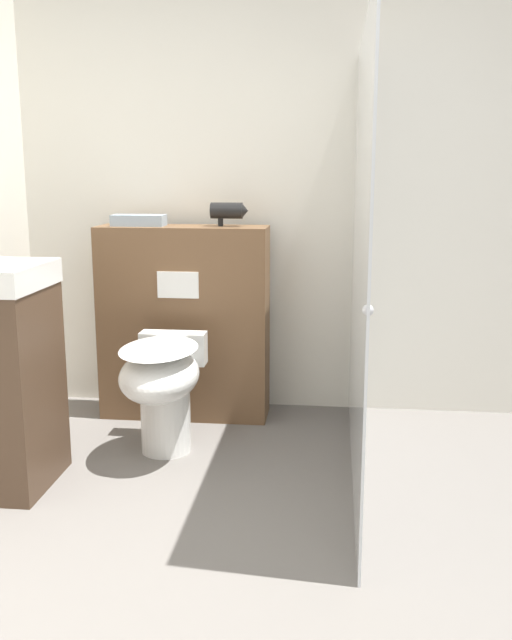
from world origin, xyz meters
TOP-DOWN VIEW (x-y plane):
  - ground_plane at (0.00, 0.00)m, footprint 12.00×12.00m
  - wall_back at (0.00, 2.15)m, footprint 8.00×0.06m
  - partition_panel at (-0.38, 1.90)m, footprint 0.92×0.29m
  - shower_glass at (0.54, 1.20)m, footprint 0.04×1.84m
  - toilet at (-0.37, 1.32)m, footprint 0.37×0.62m
  - hair_drier at (-0.13, 1.92)m, footprint 0.20×0.09m
  - folded_towel at (-0.62, 1.89)m, footprint 0.28×0.13m

SIDE VIEW (x-z plane):
  - ground_plane at x=0.00m, z-range 0.00..0.00m
  - toilet at x=-0.37m, z-range 0.09..0.64m
  - partition_panel at x=-0.38m, z-range 0.00..1.06m
  - shower_glass at x=0.54m, z-range 0.00..1.95m
  - folded_towel at x=-0.62m, z-range 1.06..1.12m
  - hair_drier at x=-0.13m, z-range 1.08..1.21m
  - wall_back at x=0.00m, z-range 0.00..2.50m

